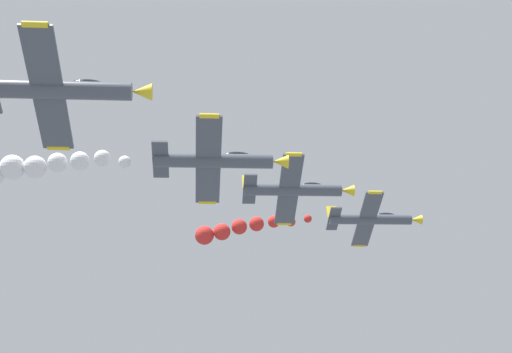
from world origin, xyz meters
TOP-DOWN VIEW (x-y plane):
  - airplane_lead at (-16.79, 13.98)m, footprint 8.18×10.35m
  - smoke_trail_lead at (-16.61, -1.01)m, footprint 2.04×12.56m
  - airplane_left_inner at (-5.89, 4.07)m, footprint 7.93×10.35m
  - airplane_right_inner at (5.14, -3.46)m, footprint 8.04×10.35m
  - airplane_left_outer at (16.37, -13.07)m, footprint 7.99×10.35m

SIDE VIEW (x-z plane):
  - smoke_trail_lead at x=-16.61m, z-range 126.77..130.08m
  - airplane_lead at x=-16.79m, z-range 126.83..132.40m
  - airplane_left_inner at x=-5.89m, z-range 128.33..134.27m
  - airplane_right_inner at x=5.14m, z-range 129.12..134.90m
  - airplane_left_outer at x=16.37m, z-range 131.24..137.09m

